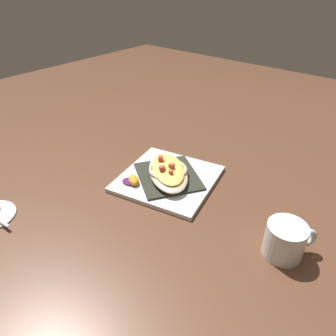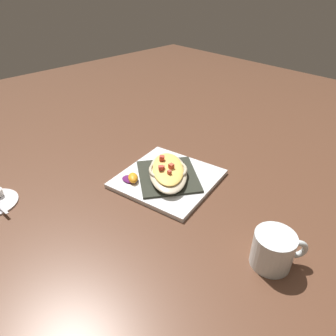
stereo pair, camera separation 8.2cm
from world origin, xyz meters
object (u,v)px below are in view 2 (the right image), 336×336
(orange_garnish, at_px, (132,178))
(coffee_mug, at_px, (273,251))
(square_plate, at_px, (168,179))
(gratin_dish, at_px, (168,171))

(orange_garnish, distance_m, coffee_mug, 0.41)
(square_plate, relative_size, coffee_mug, 2.62)
(square_plate, bearing_deg, orange_garnish, 146.54)
(gratin_dish, relative_size, coffee_mug, 2.31)
(orange_garnish, height_order, coffee_mug, coffee_mug)
(orange_garnish, bearing_deg, coffee_mug, -85.19)
(gratin_dish, height_order, orange_garnish, gratin_dish)
(square_plate, xyz_separation_m, gratin_dish, (-0.00, 0.00, 0.03))
(square_plate, relative_size, gratin_dish, 1.13)
(coffee_mug, bearing_deg, orange_garnish, 94.81)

